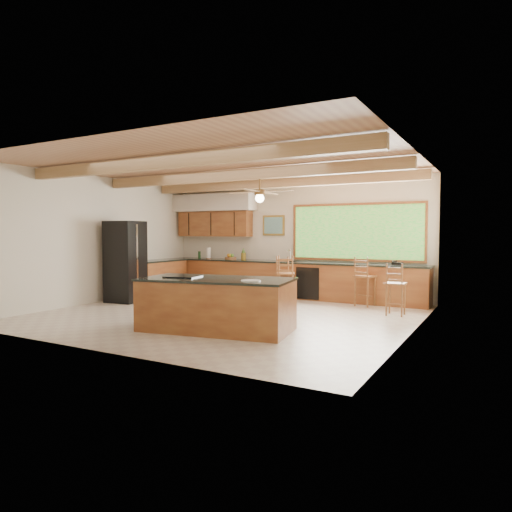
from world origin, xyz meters
The scene contains 9 objects.
ground centered at (0.00, 0.00, 0.00)m, with size 7.20×7.20×0.00m, color beige.
room_shell centered at (-0.17, 0.65, 2.21)m, with size 7.27×6.54×3.02m.
counter_run centered at (-0.82, 2.52, 0.46)m, with size 7.12×3.10×1.24m.
island centered at (0.64, -1.30, 0.45)m, with size 2.72×1.62×0.91m.
refrigerator centered at (-3.05, 0.30, 0.97)m, with size 0.82×0.81×1.93m.
bar_stool_a centered at (0.17, 2.39, 0.64)m, with size 0.39×0.39×1.08m.
bar_stool_b centered at (0.34, 2.05, 0.67)m, with size 0.53×0.53×1.13m.
bar_stool_c centered at (3.01, 1.54, 0.62)m, with size 0.38×0.38×1.05m.
bar_stool_d centered at (2.15, 2.39, 0.66)m, with size 0.49×0.49×1.12m.
Camera 1 is at (4.95, -7.71, 1.67)m, focal length 32.00 mm.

